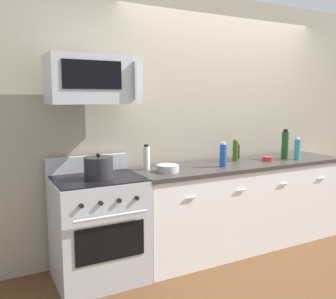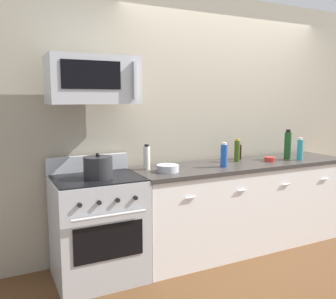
{
  "view_description": "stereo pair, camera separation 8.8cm",
  "coord_description": "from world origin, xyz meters",
  "px_view_note": "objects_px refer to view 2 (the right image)",
  "views": [
    {
      "loc": [
        -2.49,
        -2.97,
        1.59
      ],
      "look_at": [
        -0.94,
        -0.05,
        1.13
      ],
      "focal_mm": 38.56,
      "sensor_mm": 36.0,
      "label": 1
    },
    {
      "loc": [
        -2.41,
        -3.01,
        1.59
      ],
      "look_at": [
        -0.94,
        -0.05,
        1.13
      ],
      "focal_mm": 38.56,
      "sensor_mm": 36.0,
      "label": 2
    }
  ],
  "objects_px": {
    "bottle_wine_green": "(288,145)",
    "bottle_soda_blue": "(224,155)",
    "bowl_steel_prep": "(168,168)",
    "stockpot": "(98,167)",
    "microwave": "(93,80)",
    "bottle_vinegar_white": "(147,158)",
    "range_oven": "(98,227)",
    "bowl_red_small": "(270,159)",
    "bottle_dish_soap": "(300,149)",
    "bottle_olive_oil": "(237,151)",
    "bottle_soy_sauce_dark": "(239,152)"
  },
  "relations": [
    {
      "from": "bottle_wine_green",
      "to": "bowl_steel_prep",
      "type": "bearing_deg",
      "value": -178.76
    },
    {
      "from": "bottle_wine_green",
      "to": "bowl_red_small",
      "type": "relative_size",
      "value": 2.95
    },
    {
      "from": "range_oven",
      "to": "bowl_steel_prep",
      "type": "distance_m",
      "value": 0.82
    },
    {
      "from": "range_oven",
      "to": "bottle_vinegar_white",
      "type": "distance_m",
      "value": 0.78
    },
    {
      "from": "bottle_olive_oil",
      "to": "bowl_steel_prep",
      "type": "height_order",
      "value": "bottle_olive_oil"
    },
    {
      "from": "bowl_red_small",
      "to": "bottle_soy_sauce_dark",
      "type": "bearing_deg",
      "value": 130.88
    },
    {
      "from": "bottle_olive_oil",
      "to": "bottle_vinegar_white",
      "type": "xyz_separation_m",
      "value": [
        -1.05,
        0.03,
        -0.0
      ]
    },
    {
      "from": "microwave",
      "to": "bowl_steel_prep",
      "type": "bearing_deg",
      "value": -9.42
    },
    {
      "from": "bottle_wine_green",
      "to": "bottle_soy_sauce_dark",
      "type": "height_order",
      "value": "bottle_wine_green"
    },
    {
      "from": "bottle_dish_soap",
      "to": "stockpot",
      "type": "bearing_deg",
      "value": 177.72
    },
    {
      "from": "bottle_olive_oil",
      "to": "range_oven",
      "type": "bearing_deg",
      "value": -176.56
    },
    {
      "from": "bottle_vinegar_white",
      "to": "range_oven",
      "type": "bearing_deg",
      "value": -166.94
    },
    {
      "from": "bottle_olive_oil",
      "to": "bottle_wine_green",
      "type": "bearing_deg",
      "value": -11.74
    },
    {
      "from": "bottle_wine_green",
      "to": "bottle_soda_blue",
      "type": "xyz_separation_m",
      "value": [
        -0.91,
        -0.07,
        -0.04
      ]
    },
    {
      "from": "bottle_vinegar_white",
      "to": "bottle_soda_blue",
      "type": "height_order",
      "value": "bottle_soda_blue"
    },
    {
      "from": "range_oven",
      "to": "bowl_red_small",
      "type": "relative_size",
      "value": 9.42
    },
    {
      "from": "bottle_soy_sauce_dark",
      "to": "bowl_steel_prep",
      "type": "height_order",
      "value": "bottle_soy_sauce_dark"
    },
    {
      "from": "microwave",
      "to": "bottle_wine_green",
      "type": "bearing_deg",
      "value": -2.0
    },
    {
      "from": "range_oven",
      "to": "bottle_soy_sauce_dark",
      "type": "bearing_deg",
      "value": 6.86
    },
    {
      "from": "range_oven",
      "to": "microwave",
      "type": "bearing_deg",
      "value": 89.71
    },
    {
      "from": "bottle_soy_sauce_dark",
      "to": "bowl_red_small",
      "type": "distance_m",
      "value": 0.34
    },
    {
      "from": "bottle_soy_sauce_dark",
      "to": "bottle_soda_blue",
      "type": "bearing_deg",
      "value": -144.01
    },
    {
      "from": "microwave",
      "to": "bottle_soda_blue",
      "type": "relative_size",
      "value": 3.02
    },
    {
      "from": "bottle_wine_green",
      "to": "bottle_vinegar_white",
      "type": "bearing_deg",
      "value": 174.71
    },
    {
      "from": "bottle_olive_oil",
      "to": "bottle_soy_sauce_dark",
      "type": "xyz_separation_m",
      "value": [
        0.11,
        0.11,
        -0.03
      ]
    },
    {
      "from": "microwave",
      "to": "bowl_red_small",
      "type": "xyz_separation_m",
      "value": [
        1.9,
        -0.1,
        -0.81
      ]
    },
    {
      "from": "bottle_soda_blue",
      "to": "bowl_steel_prep",
      "type": "distance_m",
      "value": 0.61
    },
    {
      "from": "microwave",
      "to": "bowl_steel_prep",
      "type": "xyz_separation_m",
      "value": [
        0.66,
        -0.11,
        -0.8
      ]
    },
    {
      "from": "bottle_wine_green",
      "to": "range_oven",
      "type": "bearing_deg",
      "value": 179.18
    },
    {
      "from": "range_oven",
      "to": "bottle_olive_oil",
      "type": "xyz_separation_m",
      "value": [
        1.57,
        0.09,
        0.57
      ]
    },
    {
      "from": "bottle_vinegar_white",
      "to": "bowl_steel_prep",
      "type": "relative_size",
      "value": 1.17
    },
    {
      "from": "range_oven",
      "to": "bottle_wine_green",
      "type": "distance_m",
      "value": 2.26
    },
    {
      "from": "microwave",
      "to": "bottle_wine_green",
      "type": "height_order",
      "value": "microwave"
    },
    {
      "from": "microwave",
      "to": "bottle_wine_green",
      "type": "distance_m",
      "value": 2.28
    },
    {
      "from": "bowl_steel_prep",
      "to": "stockpot",
      "type": "bearing_deg",
      "value": 179.05
    },
    {
      "from": "range_oven",
      "to": "stockpot",
      "type": "height_order",
      "value": "stockpot"
    },
    {
      "from": "range_oven",
      "to": "bottle_olive_oil",
      "type": "bearing_deg",
      "value": 3.44
    },
    {
      "from": "bottle_wine_green",
      "to": "bottle_vinegar_white",
      "type": "distance_m",
      "value": 1.66
    },
    {
      "from": "bowl_steel_prep",
      "to": "stockpot",
      "type": "distance_m",
      "value": 0.66
    },
    {
      "from": "bottle_olive_oil",
      "to": "bottle_soda_blue",
      "type": "height_order",
      "value": "bottle_olive_oil"
    },
    {
      "from": "bottle_olive_oil",
      "to": "bottle_dish_soap",
      "type": "distance_m",
      "value": 0.72
    },
    {
      "from": "range_oven",
      "to": "bottle_olive_oil",
      "type": "relative_size",
      "value": 4.29
    },
    {
      "from": "bottle_soy_sauce_dark",
      "to": "bowl_steel_prep",
      "type": "relative_size",
      "value": 0.86
    },
    {
      "from": "range_oven",
      "to": "microwave",
      "type": "xyz_separation_m",
      "value": [
        0.0,
        0.04,
        1.28
      ]
    },
    {
      "from": "bottle_soy_sauce_dark",
      "to": "bottle_soda_blue",
      "type": "distance_m",
      "value": 0.52
    },
    {
      "from": "microwave",
      "to": "bottle_vinegar_white",
      "type": "bearing_deg",
      "value": 8.35
    },
    {
      "from": "bowl_red_small",
      "to": "bowl_steel_prep",
      "type": "bearing_deg",
      "value": -179.51
    },
    {
      "from": "bottle_vinegar_white",
      "to": "bowl_steel_prep",
      "type": "xyz_separation_m",
      "value": [
        0.13,
        -0.19,
        -0.08
      ]
    },
    {
      "from": "range_oven",
      "to": "bottle_dish_soap",
      "type": "distance_m",
      "value": 2.33
    },
    {
      "from": "bowl_red_small",
      "to": "microwave",
      "type": "bearing_deg",
      "value": 177.05
    }
  ]
}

